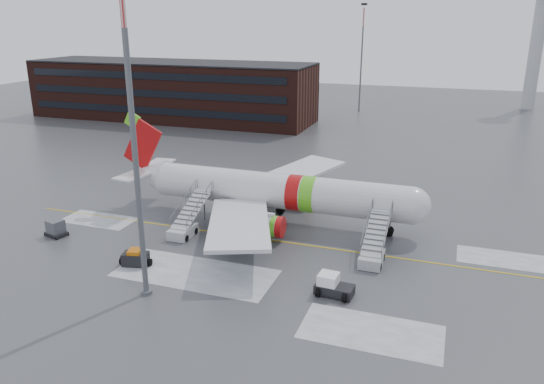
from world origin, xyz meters
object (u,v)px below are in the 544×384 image
at_px(airliner, 270,191).
at_px(airstair_fwd, 373,250).
at_px(airstair_aft, 186,224).
at_px(uld_container, 56,229).
at_px(baggage_tractor, 136,259).
at_px(light_mast_near, 133,130).
at_px(pushback_tug, 332,286).

bearing_deg(airliner, airstair_fwd, -27.91).
bearing_deg(airliner, airstair_aft, -136.17).
bearing_deg(uld_container, airstair_aft, 21.33).
bearing_deg(baggage_tractor, uld_container, 164.73).
relative_size(airliner, airstair_aft, 4.55).
bearing_deg(uld_container, baggage_tractor, -15.27).
distance_m(baggage_tractor, light_mast_near, 13.96).
bearing_deg(light_mast_near, uld_container, 154.23).
xyz_separation_m(baggage_tractor, light_mast_near, (3.73, -4.20, 12.78)).
bearing_deg(airstair_aft, baggage_tractor, -96.21).
height_order(airliner, baggage_tractor, airliner).
bearing_deg(airliner, light_mast_near, -101.93).
bearing_deg(light_mast_near, airstair_aft, 103.26).
bearing_deg(baggage_tractor, light_mast_near, -48.43).
relative_size(airliner, baggage_tractor, 11.56).
relative_size(airliner, uld_container, 14.84).
bearing_deg(airliner, pushback_tug, -53.43).
relative_size(pushback_tug, uld_container, 1.34).
height_order(airstair_fwd, pushback_tug, airstair_fwd).
xyz_separation_m(airliner, airstair_aft, (-6.81, -6.54, -2.35)).
xyz_separation_m(airstair_aft, light_mast_near, (2.86, -12.15, 12.36)).
relative_size(airstair_aft, uld_container, 3.26).
height_order(pushback_tug, light_mast_near, light_mast_near).
distance_m(airliner, airstair_aft, 9.73).
bearing_deg(pushback_tug, baggage_tractor, -177.81).
bearing_deg(airliner, uld_container, -149.33).
xyz_separation_m(airstair_fwd, light_mast_near, (-16.29, -12.15, 12.36)).
xyz_separation_m(pushback_tug, baggage_tractor, (-17.91, -0.68, -0.13)).
xyz_separation_m(airstair_aft, pushback_tug, (17.04, -7.26, -0.30)).
distance_m(airstair_fwd, baggage_tractor, 21.54).
xyz_separation_m(airstair_fwd, uld_container, (-31.48, -4.81, -0.28)).
height_order(airstair_fwd, baggage_tractor, airstair_fwd).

